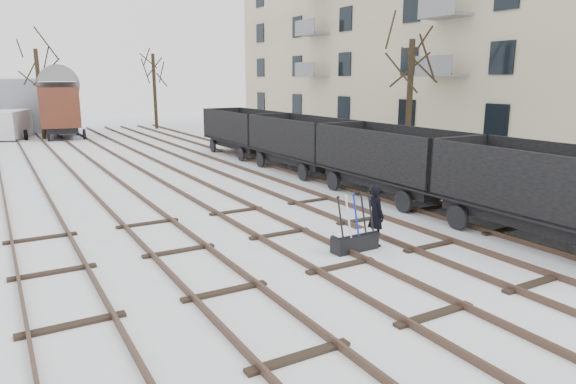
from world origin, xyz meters
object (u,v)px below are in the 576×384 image
at_px(freight_wagon_a, 548,207).
at_px(worker, 376,215).
at_px(panel_van, 9,124).
at_px(ground_frame, 355,240).
at_px(box_van_wagon, 61,105).

bearing_deg(freight_wagon_a, worker, 153.11).
bearing_deg(panel_van, worker, -58.82).
xyz_separation_m(ground_frame, box_van_wagon, (-3.08, 32.28, 2.18)).
distance_m(freight_wagon_a, box_van_wagon, 35.29).
relative_size(freight_wagon_a, box_van_wagon, 1.08).
bearing_deg(freight_wagon_a, box_van_wagon, 103.21).
xyz_separation_m(worker, freight_wagon_a, (4.23, -2.14, 0.16)).
bearing_deg(box_van_wagon, ground_frame, -75.96).
xyz_separation_m(worker, panel_van, (-7.40, 33.55, 0.26)).
bearing_deg(ground_frame, box_van_wagon, 93.75).
bearing_deg(box_van_wagon, worker, -74.62).
bearing_deg(ground_frame, worker, 5.90).
bearing_deg(freight_wagon_a, ground_frame, 157.68).
height_order(ground_frame, panel_van, panel_van).
distance_m(ground_frame, worker, 0.94).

